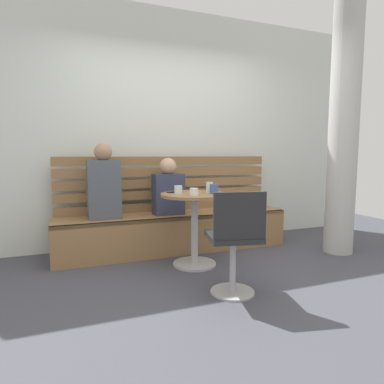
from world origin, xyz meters
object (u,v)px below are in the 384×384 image
white_chair (235,239)px  person_adult (104,185)px  cafe_table (195,215)px  cup_ceramic_white (194,192)px  booth_bench (175,232)px  cup_glass_short (178,189)px  cup_mug_blue (214,189)px  phone_on_table (174,192)px  person_child_left (168,190)px  cup_water_clear (209,187)px

white_chair → person_adult: 1.65m
cafe_table → cup_ceramic_white: cup_ceramic_white is taller
booth_bench → cup_ceramic_white: 0.92m
cup_ceramic_white → cup_glass_short: 0.23m
cup_mug_blue → phone_on_table: bearing=144.1°
person_child_left → cup_glass_short: size_ratio=8.11×
white_chair → phone_on_table: size_ratio=6.07×
cup_mug_blue → cup_water_clear: cup_water_clear is taller
cup_ceramic_white → cup_glass_short: size_ratio=1.00×
white_chair → person_child_left: person_child_left is taller
person_child_left → white_chair: bearing=-84.7°
person_adult → phone_on_table: bearing=-32.3°
cafe_table → cup_mug_blue: bearing=-28.0°
cup_water_clear → booth_bench: bearing=107.8°
phone_on_table → white_chair: bearing=170.5°
person_adult → cup_ceramic_white: (0.75, -0.72, -0.03)m
cup_ceramic_white → phone_on_table: 0.33m
cafe_table → person_child_left: (-0.10, 0.57, 0.21)m
white_chair → cup_mug_blue: 0.80m
white_chair → cup_water_clear: same height
white_chair → cup_glass_short: white_chair is taller
person_adult → person_child_left: (0.72, 0.00, -0.08)m
person_adult → cup_ceramic_white: person_adult is taller
booth_bench → cafe_table: size_ratio=3.65×
booth_bench → person_child_left: person_child_left is taller
booth_bench → cup_glass_short: bearing=-103.9°
cup_water_clear → cup_mug_blue: bearing=-83.3°
cup_water_clear → phone_on_table: size_ratio=0.79×
white_chair → cup_mug_blue: bearing=78.4°
cup_ceramic_white → cup_water_clear: 0.27m
cup_water_clear → phone_on_table: 0.37m
person_adult → cup_ceramic_white: 1.04m
cafe_table → person_child_left: person_child_left is taller
cup_glass_short → phone_on_table: size_ratio=0.57×
cup_glass_short → phone_on_table: cup_glass_short is taller
white_chair → cup_ceramic_white: (-0.09, 0.66, 0.31)m
booth_bench → cup_glass_short: 0.78m
person_child_left → cup_water_clear: 0.63m
person_adult → cup_glass_short: size_ratio=10.12×
white_chair → cup_water_clear: (0.14, 0.81, 0.33)m
cup_ceramic_white → cup_water_clear: bearing=33.5°
cup_mug_blue → cup_glass_short: bearing=155.6°
cup_ceramic_white → white_chair: bearing=-82.2°
phone_on_table → cup_water_clear: bearing=-136.1°
cup_mug_blue → phone_on_table: cup_mug_blue is taller
person_adult → cup_mug_blue: bearing=-33.6°
cafe_table → cup_mug_blue: cup_mug_blue is taller
cafe_table → person_adult: (-0.82, 0.57, 0.29)m
phone_on_table → person_child_left: bearing=-29.6°
booth_bench → person_child_left: size_ratio=4.16×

